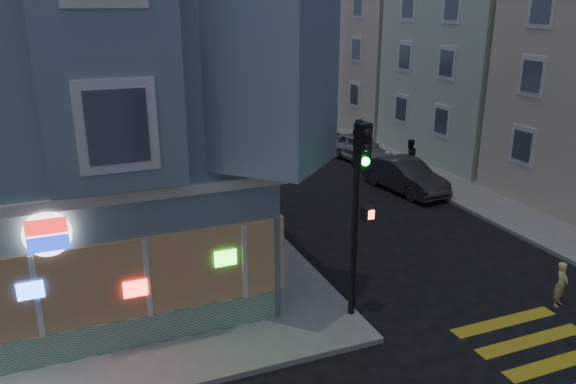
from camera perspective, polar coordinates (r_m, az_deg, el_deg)
sidewalk_ne at (r=41.96m, az=18.39°, el=6.74°), size 24.00×42.00×0.15m
row_house_b at (r=33.75m, az=22.33°, el=12.78°), size 12.00×8.60×10.50m
row_house_c at (r=40.78m, az=13.35°, el=13.38°), size 12.00×8.60×9.00m
row_house_d at (r=48.36m, az=7.15°, el=15.38°), size 12.00×8.60×10.50m
utility_pole at (r=36.11m, az=4.19°, el=13.42°), size 2.20×0.30×9.00m
street_tree_near at (r=41.72m, az=0.73°, el=12.99°), size 3.00×3.00×5.30m
street_tree_far at (r=49.17m, az=-2.95°, el=13.84°), size 3.00×3.00×5.30m
running_child at (r=17.57m, az=26.00°, el=-8.40°), size 0.57×0.48×1.32m
pedestrian_a at (r=27.81m, az=12.23°, el=3.51°), size 0.86×0.68×1.73m
pedestrian_b at (r=31.44m, az=7.36°, el=5.69°), size 1.18×0.68×1.90m
parked_car_a at (r=30.27m, az=7.38°, el=4.45°), size 2.28×4.44×1.45m
parked_car_b at (r=25.70m, az=11.80°, el=1.64°), size 2.12×4.61×1.46m
parked_car_c at (r=34.80m, az=3.22°, el=6.26°), size 2.15×4.38×1.23m
parked_car_d at (r=38.86m, az=-2.45°, el=7.57°), size 2.19×4.41×1.20m
traffic_signal at (r=14.01m, az=7.27°, el=0.31°), size 0.66×0.59×5.27m
fire_hydrant at (r=29.18m, az=10.05°, el=3.43°), size 0.44×0.25×0.76m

